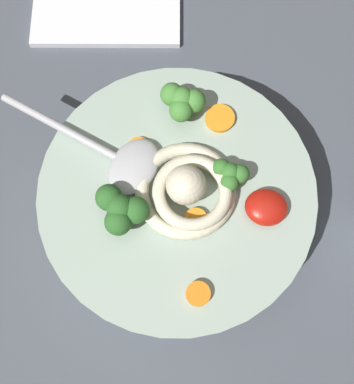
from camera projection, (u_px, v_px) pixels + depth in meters
table_slab at (145, 227)px, 53.58cm from camera, size 90.79×90.79×4.48cm
soup_bowl at (177, 201)px, 48.77cm from camera, size 26.79×26.79×6.26cm
noodle_pile at (187, 190)px, 44.56cm from camera, size 10.48×10.28×4.21cm
soup_spoon at (121, 160)px, 45.94cm from camera, size 17.16×9.85×1.60cm
chili_sauce_dollop at (266, 207)px, 44.52cm from camera, size 3.98×3.58×1.79cm
broccoli_floret_rear at (120, 210)px, 42.88cm from camera, size 4.84×4.17×3.83cm
broccoli_floret_beside_noodles at (182, 101)px, 46.15cm from camera, size 4.44×3.82×3.51cm
broccoli_floret_left at (230, 174)px, 44.50cm from camera, size 3.59×3.09×2.84cm
carrot_slice_extra_b at (198, 294)px, 42.80cm from camera, size 2.21×2.21×0.74cm
carrot_slice_extra_a at (220, 118)px, 47.74cm from camera, size 2.92×2.92×0.56cm
carrot_slice_right at (196, 220)px, 44.74cm from camera, size 2.15×2.15×0.70cm
carrot_slice_center at (139, 147)px, 46.87cm from camera, size 2.03×2.03×0.55cm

